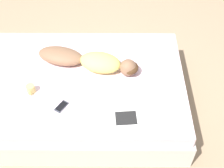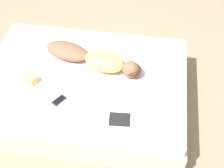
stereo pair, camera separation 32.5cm
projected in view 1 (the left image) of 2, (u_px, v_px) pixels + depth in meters
The scene contains 6 objects.
ground_plane at pixel (85, 106), 3.74m from camera, with size 12.00×12.00×0.00m, color #9E8466.
bed at pixel (83, 93), 3.56m from camera, with size 1.58×2.27×0.49m.
person at pixel (90, 61), 3.43m from camera, with size 0.51×1.17×0.19m.
open_magazine at pixel (125, 109), 3.09m from camera, with size 0.52×0.33×0.01m.
coffee_mug at pixel (31, 89), 3.21m from camera, with size 0.13×0.09×0.09m.
cell_phone at pixel (62, 106), 3.11m from camera, with size 0.17×0.15×0.01m.
Camera 1 is at (2.30, 0.34, 2.96)m, focal length 50.00 mm.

